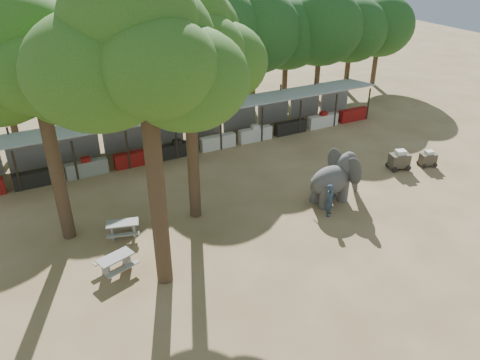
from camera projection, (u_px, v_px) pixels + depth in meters
name	position (u px, v px, depth m)	size (l,w,h in m)	color
ground	(313.00, 265.00, 20.16)	(100.00, 100.00, 0.00)	brown
vendor_stalls	(192.00, 130.00, 30.45)	(28.00, 2.99, 2.80)	gray
yard_tree_left	(29.00, 62.00, 18.25)	(7.10, 6.90, 11.02)	#332316
yard_tree_center	(138.00, 54.00, 15.05)	(7.10, 6.90, 12.04)	#332316
yard_tree_back	(182.00, 43.00, 19.70)	(7.10, 6.90, 11.36)	#332316
backdrop_trees	(161.00, 47.00, 32.44)	(46.46, 5.95, 8.33)	#332316
elephant	(336.00, 178.00, 24.47)	(3.38, 2.56, 2.55)	#3E3C3C
handler	(330.00, 200.00, 23.26)	(0.62, 0.41, 1.73)	#26384C
picnic_table_near	(116.00, 262.00, 19.58)	(1.81, 1.72, 0.74)	gray
picnic_table_far	(123.00, 227.00, 21.84)	(1.77, 1.66, 0.74)	gray
cart_front	(428.00, 158.00, 28.32)	(1.17, 0.93, 1.01)	#3A3228
cart_back	(399.00, 160.00, 27.90)	(1.42, 1.10, 1.23)	#3A3228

